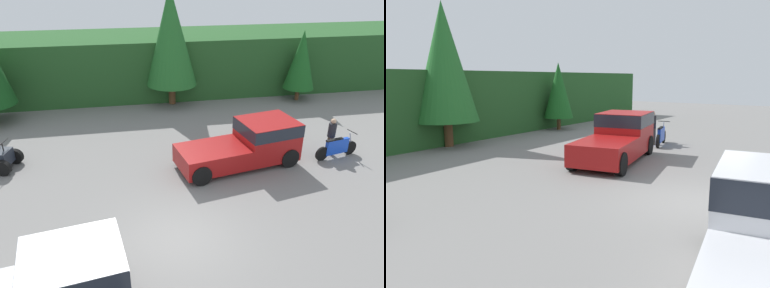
# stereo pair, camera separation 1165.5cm
# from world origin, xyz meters

# --- Properties ---
(ground_plane) EXTENTS (80.00, 80.00, 0.00)m
(ground_plane) POSITION_xyz_m (0.00, 0.00, 0.00)
(ground_plane) COLOR slate
(tree_mid_left) EXTENTS (3.05, 3.05, 6.94)m
(tree_mid_left) POSITION_xyz_m (1.60, 12.86, 4.08)
(tree_mid_left) COLOR brown
(tree_mid_left) RESTS_ON ground_plane
(tree_mid_right) EXTENTS (1.91, 1.91, 4.35)m
(tree_mid_right) POSITION_xyz_m (9.58, 12.14, 2.56)
(tree_mid_right) COLOR brown
(tree_mid_right) RESTS_ON ground_plane
(pickup_truck_red) EXTENTS (5.48, 3.00, 1.89)m
(pickup_truck_red) POSITION_xyz_m (3.85, 4.54, 0.99)
(pickup_truck_red) COLOR maroon
(pickup_truck_red) RESTS_ON ground_plane
(dirt_bike) EXTENTS (2.22, 0.74, 1.15)m
(dirt_bike) POSITION_xyz_m (7.89, 4.33, 0.48)
(dirt_bike) COLOR black
(dirt_bike) RESTS_ON ground_plane
(rider_person) EXTENTS (0.37, 0.38, 1.71)m
(rider_person) POSITION_xyz_m (7.80, 4.77, 0.93)
(rider_person) COLOR brown
(rider_person) RESTS_ON ground_plane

